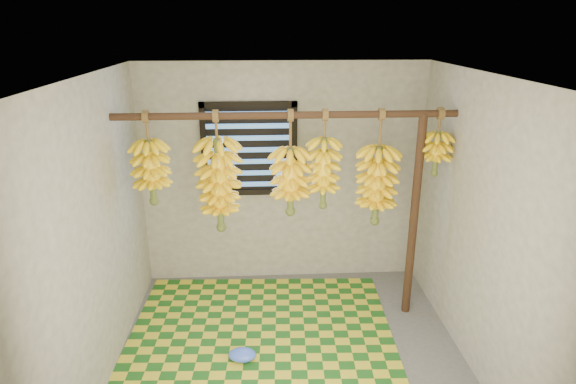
{
  "coord_description": "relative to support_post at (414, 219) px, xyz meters",
  "views": [
    {
      "loc": [
        -0.23,
        -3.42,
        2.75
      ],
      "look_at": [
        0.0,
        0.55,
        1.35
      ],
      "focal_mm": 30.0,
      "sensor_mm": 36.0,
      "label": 1
    }
  ],
  "objects": [
    {
      "name": "banana_bunch_b",
      "position": [
        -1.81,
        0.0,
        0.37
      ],
      "size": [
        0.37,
        0.37,
        1.11
      ],
      "color": "brown",
      "rests_on": "hanging_pole"
    },
    {
      "name": "plastic_bag",
      "position": [
        -1.62,
        -0.68,
        -0.94
      ],
      "size": [
        0.25,
        0.19,
        0.1
      ],
      "primitive_type": "ellipsoid",
      "rotation": [
        0.0,
        0.0,
        -0.08
      ],
      "color": "#4065EF",
      "rests_on": "woven_mat"
    },
    {
      "name": "wall_left",
      "position": [
        -2.71,
        -0.7,
        0.2
      ],
      "size": [
        0.01,
        3.0,
        2.4
      ],
      "primitive_type": "cube",
      "color": "gray",
      "rests_on": "floor"
    },
    {
      "name": "banana_bunch_f",
      "position": [
        0.15,
        0.0,
        0.64
      ],
      "size": [
        0.28,
        0.28,
        0.62
      ],
      "color": "brown",
      "rests_on": "hanging_pole"
    },
    {
      "name": "ceiling",
      "position": [
        -1.2,
        -0.7,
        1.4
      ],
      "size": [
        3.0,
        3.0,
        0.01
      ],
      "primitive_type": "cube",
      "color": "silver",
      "rests_on": "wall_back"
    },
    {
      "name": "hanging_pole",
      "position": [
        -1.2,
        0.0,
        1.0
      ],
      "size": [
        3.0,
        0.06,
        0.06
      ],
      "primitive_type": "cylinder",
      "rotation": [
        0.0,
        1.57,
        0.0
      ],
      "color": "#3C2316",
      "rests_on": "wall_left"
    },
    {
      "name": "floor",
      "position": [
        -1.2,
        -0.7,
        -1.0
      ],
      "size": [
        3.0,
        3.0,
        0.01
      ],
      "primitive_type": "cube",
      "color": "#555555",
      "rests_on": "ground"
    },
    {
      "name": "banana_bunch_a",
      "position": [
        -2.4,
        0.0,
        0.51
      ],
      "size": [
        0.32,
        0.32,
        0.83
      ],
      "color": "brown",
      "rests_on": "hanging_pole"
    },
    {
      "name": "wall_back",
      "position": [
        -1.2,
        0.8,
        0.2
      ],
      "size": [
        3.0,
        0.01,
        2.4
      ],
      "primitive_type": "cube",
      "color": "gray",
      "rests_on": "floor"
    },
    {
      "name": "banana_bunch_c",
      "position": [
        -1.17,
        0.0,
        0.4
      ],
      "size": [
        0.33,
        0.33,
        0.96
      ],
      "color": "brown",
      "rests_on": "hanging_pole"
    },
    {
      "name": "wall_right",
      "position": [
        0.3,
        -0.7,
        0.2
      ],
      "size": [
        0.01,
        3.0,
        2.4
      ],
      "primitive_type": "cube",
      "color": "gray",
      "rests_on": "floor"
    },
    {
      "name": "banana_bunch_d",
      "position": [
        -0.87,
        0.0,
        0.47
      ],
      "size": [
        0.29,
        0.29,
        0.91
      ],
      "color": "brown",
      "rests_on": "hanging_pole"
    },
    {
      "name": "support_post",
      "position": [
        0.0,
        0.0,
        0.0
      ],
      "size": [
        0.08,
        0.08,
        2.0
      ],
      "primitive_type": "cylinder",
      "color": "#3C2316",
      "rests_on": "floor"
    },
    {
      "name": "banana_bunch_e",
      "position": [
        -0.37,
        0.0,
        0.34
      ],
      "size": [
        0.36,
        0.36,
        1.08
      ],
      "color": "brown",
      "rests_on": "hanging_pole"
    },
    {
      "name": "window",
      "position": [
        -1.55,
        0.78,
        0.5
      ],
      "size": [
        1.0,
        0.04,
        1.0
      ],
      "color": "black",
      "rests_on": "wall_back"
    },
    {
      "name": "woven_mat",
      "position": [
        -1.46,
        -0.28,
        -0.99
      ],
      "size": [
        2.53,
        2.06,
        0.01
      ],
      "primitive_type": "cube",
      "rotation": [
        0.0,
        0.0,
        -0.05
      ],
      "color": "#1B5719",
      "rests_on": "floor"
    }
  ]
}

